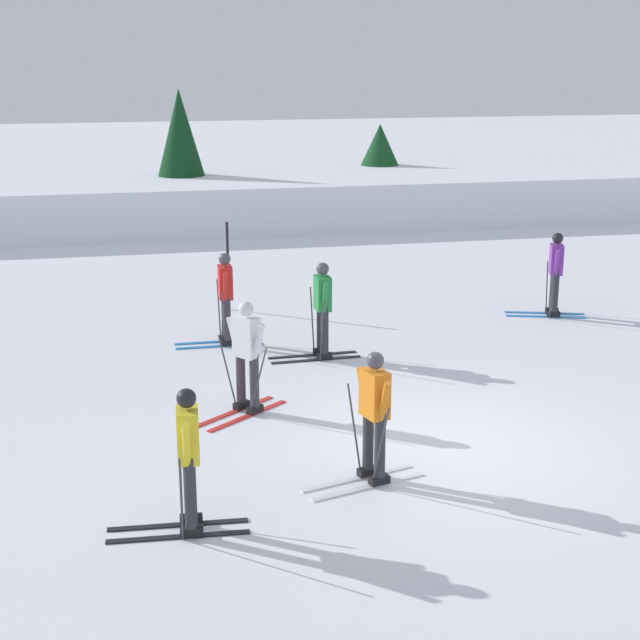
{
  "coord_description": "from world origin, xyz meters",
  "views": [
    {
      "loc": [
        -4.22,
        -11.64,
        5.29
      ],
      "look_at": [
        -1.13,
        3.42,
        0.9
      ],
      "focal_mm": 54.0,
      "sensor_mm": 36.0,
      "label": 1
    }
  ],
  "objects_px": {
    "conifer_far_left": "(180,141)",
    "skier_green": "(322,307)",
    "skier_orange": "(374,413)",
    "trail_marker_pole": "(228,266)",
    "skier_purple": "(555,272)",
    "skier_white": "(247,354)",
    "skier_yellow": "(188,456)",
    "skier_red": "(225,296)",
    "conifer_far_right": "(380,158)"
  },
  "relations": [
    {
      "from": "skier_orange",
      "to": "skier_white",
      "type": "relative_size",
      "value": 1.0
    },
    {
      "from": "skier_white",
      "to": "conifer_far_left",
      "type": "distance_m",
      "value": 16.81
    },
    {
      "from": "skier_purple",
      "to": "conifer_far_right",
      "type": "xyz_separation_m",
      "value": [
        0.11,
        14.07,
        0.73
      ]
    },
    {
      "from": "conifer_far_left",
      "to": "skier_yellow",
      "type": "bearing_deg",
      "value": -93.57
    },
    {
      "from": "skier_purple",
      "to": "trail_marker_pole",
      "type": "distance_m",
      "value": 6.64
    },
    {
      "from": "skier_purple",
      "to": "conifer_far_left",
      "type": "relative_size",
      "value": 0.42
    },
    {
      "from": "conifer_far_left",
      "to": "conifer_far_right",
      "type": "distance_m",
      "value": 6.93
    },
    {
      "from": "skier_green",
      "to": "conifer_far_left",
      "type": "relative_size",
      "value": 0.42
    },
    {
      "from": "skier_purple",
      "to": "conifer_far_left",
      "type": "xyz_separation_m",
      "value": [
        -6.62,
        12.67,
        1.54
      ]
    },
    {
      "from": "skier_orange",
      "to": "conifer_far_right",
      "type": "relative_size",
      "value": 0.62
    },
    {
      "from": "skier_orange",
      "to": "trail_marker_pole",
      "type": "bearing_deg",
      "value": 95.77
    },
    {
      "from": "skier_yellow",
      "to": "conifer_far_left",
      "type": "relative_size",
      "value": 0.42
    },
    {
      "from": "trail_marker_pole",
      "to": "conifer_far_right",
      "type": "bearing_deg",
      "value": 62.09
    },
    {
      "from": "skier_red",
      "to": "conifer_far_right",
      "type": "relative_size",
      "value": 0.62
    },
    {
      "from": "skier_yellow",
      "to": "conifer_far_right",
      "type": "xyz_separation_m",
      "value": [
        8.0,
        21.67,
        0.73
      ]
    },
    {
      "from": "skier_yellow",
      "to": "conifer_far_left",
      "type": "bearing_deg",
      "value": 86.43
    },
    {
      "from": "skier_green",
      "to": "skier_purple",
      "type": "relative_size",
      "value": 1.0
    },
    {
      "from": "trail_marker_pole",
      "to": "conifer_far_left",
      "type": "relative_size",
      "value": 0.46
    },
    {
      "from": "trail_marker_pole",
      "to": "skier_purple",
      "type": "bearing_deg",
      "value": -15.44
    },
    {
      "from": "skier_green",
      "to": "trail_marker_pole",
      "type": "height_order",
      "value": "trail_marker_pole"
    },
    {
      "from": "skier_orange",
      "to": "trail_marker_pole",
      "type": "distance_m",
      "value": 8.58
    },
    {
      "from": "skier_orange",
      "to": "skier_green",
      "type": "xyz_separation_m",
      "value": [
        0.39,
        5.03,
        0.0
      ]
    },
    {
      "from": "skier_green",
      "to": "skier_yellow",
      "type": "height_order",
      "value": "same"
    },
    {
      "from": "skier_orange",
      "to": "skier_green",
      "type": "bearing_deg",
      "value": 85.58
    },
    {
      "from": "skier_orange",
      "to": "skier_yellow",
      "type": "bearing_deg",
      "value": -160.27
    },
    {
      "from": "skier_red",
      "to": "conifer_far_left",
      "type": "distance_m",
      "value": 13.36
    },
    {
      "from": "conifer_far_right",
      "to": "skier_red",
      "type": "bearing_deg",
      "value": -114.97
    },
    {
      "from": "skier_purple",
      "to": "skier_red",
      "type": "bearing_deg",
      "value": -174.86
    },
    {
      "from": "skier_orange",
      "to": "skier_green",
      "type": "relative_size",
      "value": 1.0
    },
    {
      "from": "skier_yellow",
      "to": "trail_marker_pole",
      "type": "height_order",
      "value": "trail_marker_pole"
    },
    {
      "from": "skier_purple",
      "to": "conifer_far_left",
      "type": "height_order",
      "value": "conifer_far_left"
    },
    {
      "from": "skier_orange",
      "to": "conifer_far_left",
      "type": "relative_size",
      "value": 0.42
    },
    {
      "from": "skier_white",
      "to": "skier_green",
      "type": "bearing_deg",
      "value": 55.2
    },
    {
      "from": "skier_orange",
      "to": "skier_yellow",
      "type": "xyz_separation_m",
      "value": [
        -2.35,
        -0.84,
        -0.0
      ]
    },
    {
      "from": "skier_red",
      "to": "skier_yellow",
      "type": "xyz_separation_m",
      "value": [
        -1.17,
        -7.0,
        0.0
      ]
    },
    {
      "from": "skier_orange",
      "to": "trail_marker_pole",
      "type": "height_order",
      "value": "trail_marker_pole"
    },
    {
      "from": "skier_yellow",
      "to": "skier_purple",
      "type": "distance_m",
      "value": 10.96
    },
    {
      "from": "skier_orange",
      "to": "conifer_far_left",
      "type": "xyz_separation_m",
      "value": [
        -1.08,
        19.43,
        1.54
      ]
    },
    {
      "from": "skier_red",
      "to": "skier_purple",
      "type": "height_order",
      "value": "same"
    },
    {
      "from": "skier_red",
      "to": "skier_green",
      "type": "height_order",
      "value": "same"
    },
    {
      "from": "trail_marker_pole",
      "to": "skier_green",
      "type": "bearing_deg",
      "value": -70.32
    },
    {
      "from": "conifer_far_left",
      "to": "skier_purple",
      "type": "bearing_deg",
      "value": -62.41
    },
    {
      "from": "skier_red",
      "to": "skier_yellow",
      "type": "distance_m",
      "value": 7.1
    },
    {
      "from": "conifer_far_left",
      "to": "skier_green",
      "type": "bearing_deg",
      "value": -84.16
    },
    {
      "from": "skier_white",
      "to": "conifer_far_right",
      "type": "distance_m",
      "value": 19.41
    },
    {
      "from": "skier_orange",
      "to": "skier_red",
      "type": "distance_m",
      "value": 6.27
    },
    {
      "from": "skier_orange",
      "to": "trail_marker_pole",
      "type": "relative_size",
      "value": 0.93
    },
    {
      "from": "skier_purple",
      "to": "trail_marker_pole",
      "type": "bearing_deg",
      "value": 164.56
    },
    {
      "from": "skier_orange",
      "to": "skier_purple",
      "type": "relative_size",
      "value": 1.0
    },
    {
      "from": "skier_orange",
      "to": "skier_white",
      "type": "bearing_deg",
      "value": 114.64
    }
  ]
}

